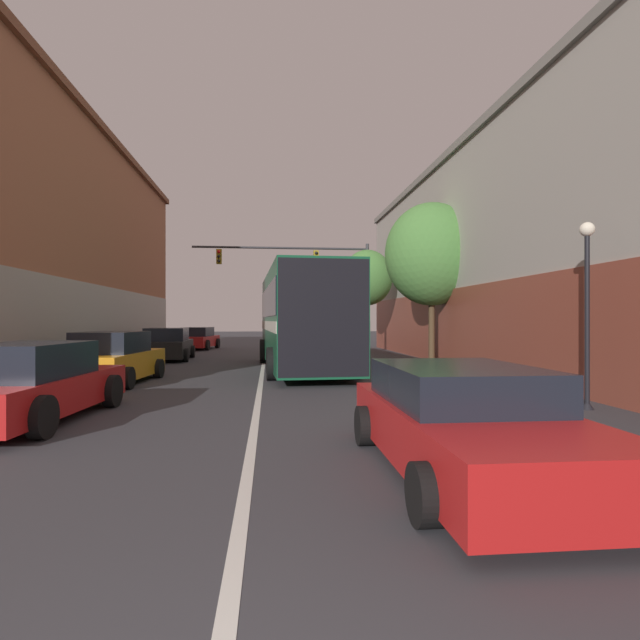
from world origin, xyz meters
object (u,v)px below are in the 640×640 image
at_px(parked_car_left_mid, 167,345).
at_px(parked_car_left_near, 199,339).
at_px(bus, 302,316).
at_px(parked_car_left_distant, 114,359).
at_px(traffic_signal_gantry, 313,272).
at_px(street_lamp, 587,305).
at_px(parked_car_left_far, 32,384).
at_px(street_tree_near, 432,255).
at_px(street_tree_far, 367,278).
at_px(hatchback_foreground, 465,421).

bearing_deg(parked_car_left_mid, parked_car_left_near, -3.73).
height_order(bus, parked_car_left_near, bus).
distance_m(parked_car_left_distant, traffic_signal_gantry, 14.89).
bearing_deg(street_lamp, parked_car_left_far, -178.96).
distance_m(parked_car_left_near, parked_car_left_far, 22.42).
distance_m(parked_car_left_near, street_lamp, 24.79).
xyz_separation_m(parked_car_left_mid, street_lamp, (11.07, -13.75, 1.44)).
relative_size(parked_car_left_far, traffic_signal_gantry, 0.47).
distance_m(parked_car_left_distant, street_tree_near, 12.88).
bearing_deg(bus, street_tree_far, -27.96).
distance_m(bus, parked_car_left_far, 10.52).
xyz_separation_m(parked_car_left_far, street_lamp, (10.64, 0.19, 1.46)).
relative_size(parked_car_left_far, street_lamp, 1.21).
distance_m(bus, street_tree_near, 6.31).
distance_m(traffic_signal_gantry, street_tree_far, 3.03).
height_order(parked_car_left_far, traffic_signal_gantry, traffic_signal_gantry).
bearing_deg(street_tree_far, parked_car_left_near, 155.73).
xyz_separation_m(hatchback_foreground, traffic_signal_gantry, (0.07, 21.72, 3.90)).
xyz_separation_m(parked_car_left_near, street_tree_far, (9.84, -4.44, 3.51)).
height_order(parked_car_left_mid, traffic_signal_gantry, traffic_signal_gantry).
xyz_separation_m(bus, traffic_signal_gantry, (1.21, 9.18, 2.52)).
bearing_deg(parked_car_left_mid, street_lamp, -143.48).
xyz_separation_m(parked_car_left_distant, street_lamp, (10.87, -5.26, 1.43)).
xyz_separation_m(parked_car_left_mid, street_tree_near, (11.32, -3.23, 3.85)).
height_order(parked_car_left_distant, street_tree_near, street_tree_near).
height_order(bus, hatchback_foreground, bus).
bearing_deg(street_tree_near, street_tree_far, 99.89).
height_order(parked_car_left_distant, street_tree_far, street_tree_far).
xyz_separation_m(street_lamp, street_tree_far, (-1.02, 17.79, 2.03)).
bearing_deg(street_tree_far, street_tree_near, -80.11).
bearing_deg(street_tree_near, hatchback_foreground, -106.92).
relative_size(parked_car_left_mid, street_tree_far, 0.73).
bearing_deg(parked_car_left_distant, parked_car_left_mid, 6.26).
bearing_deg(parked_car_left_far, street_tree_near, -41.68).
bearing_deg(bus, parked_car_left_far, 145.97).
relative_size(parked_car_left_distant, traffic_signal_gantry, 0.45).
height_order(hatchback_foreground, parked_car_left_mid, parked_car_left_mid).
relative_size(traffic_signal_gantry, street_tree_far, 1.69).
relative_size(parked_car_left_near, traffic_signal_gantry, 0.44).
xyz_separation_m(street_tree_near, street_tree_far, (-1.27, 7.27, -0.37)).
bearing_deg(street_lamp, parked_car_left_near, 116.06).
relative_size(hatchback_foreground, street_tree_near, 0.69).
distance_m(bus, street_tree_far, 10.22).
bearing_deg(traffic_signal_gantry, parked_car_left_distant, -118.36).
xyz_separation_m(traffic_signal_gantry, street_tree_near, (4.28, -7.41, 0.03)).
distance_m(street_tree_near, street_tree_far, 7.39).
relative_size(hatchback_foreground, parked_car_left_near, 1.07).
relative_size(hatchback_foreground, parked_car_left_far, 1.00).
distance_m(parked_car_left_mid, street_tree_near, 12.38).
bearing_deg(parked_car_left_near, traffic_signal_gantry, -114.41).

